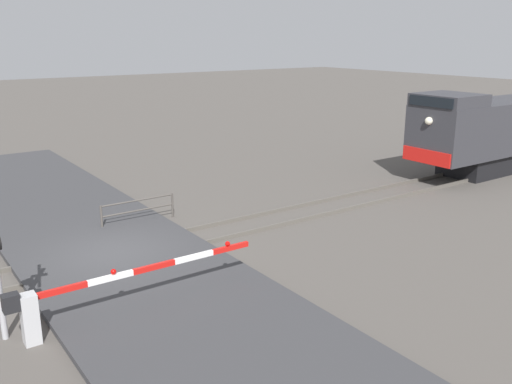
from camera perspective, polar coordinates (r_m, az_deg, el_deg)
name	(u,v)px	position (r m, az deg, el deg)	size (l,w,h in m)	color
ground_plane	(114,257)	(18.18, -14.42, -6.51)	(160.00, 160.00, 0.00)	#514C47
rail_track_left	(106,248)	(18.78, -15.22, -5.59)	(0.08, 80.00, 0.15)	#59544C
rail_track_right	(122,262)	(17.53, -13.59, -7.05)	(0.08, 80.00, 0.15)	#59544C
road_surface	(114,255)	(18.15, -14.44, -6.28)	(36.00, 5.80, 0.16)	#38383A
crossing_gate	(69,299)	(13.82, -18.71, -10.43)	(0.36, 6.45, 1.32)	silver
guard_railing	(138,208)	(20.90, -12.04, -1.59)	(0.08, 2.88, 0.95)	#4C4742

